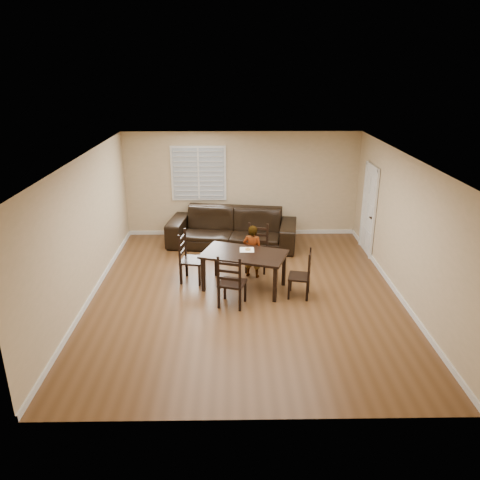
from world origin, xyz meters
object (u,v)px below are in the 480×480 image
Objects in this scene: child at (253,251)px; sofa at (232,228)px; chair_right at (305,276)px; chair_left at (186,259)px; donut at (248,249)px; chair_far at (230,285)px; chair_near at (258,249)px; dining_table at (244,257)px.

child is 1.88m from sofa.
chair_left is at bearing -95.68° from chair_right.
chair_left is 1.32m from donut.
child reaches higher than donut.
donut is (1.26, -0.22, 0.30)m from chair_left.
chair_far reaches higher than sofa.
sofa is (0.04, 3.21, -0.02)m from chair_far.
sofa is at bearing -14.33° from chair_left.
child is at bearing -121.44° from chair_right.
donut is (-1.09, 0.55, 0.35)m from chair_right.
chair_right is at bearing -146.87° from chair_far.
chair_near is 0.33× the size of sofa.
dining_table is 1.71× the size of chair_left.
chair_left is 0.94× the size of child.
chair_near is at bearing 90.88° from dining_table.
chair_far is 3.21m from sofa.
donut is at bearing -73.24° from sofa.
chair_far is (-0.27, -0.82, -0.20)m from dining_table.
chair_left is at bearing -146.74° from chair_near.
chair_far is at bearing -131.96° from chair_left.
dining_table is 1.26m from chair_right.
chair_near is at bearing -57.17° from chair_left.
chair_near is 0.98× the size of chair_far.
chair_near is 1.51m from sofa.
dining_table is 0.59× the size of sofa.
chair_left is (-0.91, 1.21, 0.01)m from chair_far.
child is (0.19, 0.56, -0.10)m from dining_table.
chair_left reaches higher than sofa.
chair_right is at bearing -97.07° from chair_left.
chair_right is 1.37m from child.
chair_right reaches higher than sofa.
sofa is at bearing 114.47° from dining_table.
chair_near is at bearing 73.60° from donut.
chair_far is (-0.59, -1.81, 0.01)m from chair_near.
child reaches higher than chair_right.
chair_near reaches higher than donut.
chair_right is at bearing -26.80° from donut.
chair_near is 1.07× the size of chair_right.
chair_right is at bearing 154.74° from child.
chair_near reaches higher than sofa.
chair_right is at bearing -46.72° from chair_near.
dining_table is 1.06m from chair_near.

